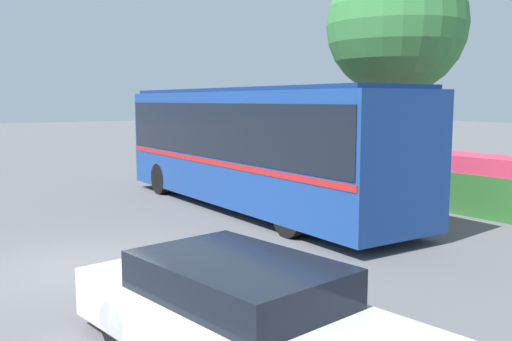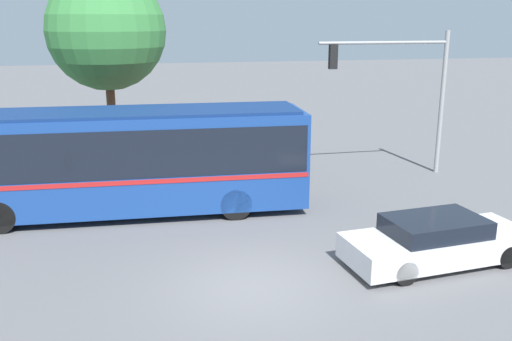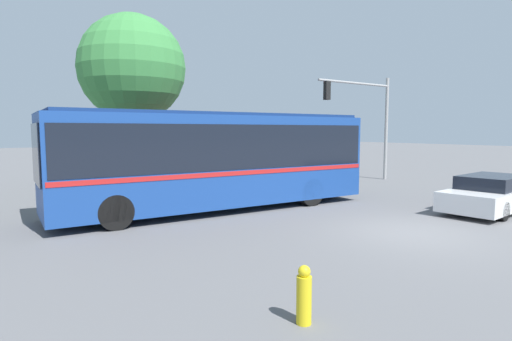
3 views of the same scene
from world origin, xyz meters
The scene contains 5 objects.
ground_plane centered at (0.00, 0.00, 0.00)m, with size 140.00×140.00×0.00m, color #5B5B5E.
city_bus centered at (-2.75, 5.91, 1.91)m, with size 11.26×3.13×3.36m.
sedan_foreground centered at (4.87, 0.29, 0.60)m, with size 5.02×2.31×1.24m.
flowering_hedge centered at (-0.14, 10.51, 0.77)m, with size 7.22×1.37×1.57m.
street_tree_left centered at (-3.46, 12.56, 5.62)m, with size 4.87×4.87×8.07m.
Camera 1 is at (9.91, -3.18, 3.03)m, focal length 39.46 mm.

